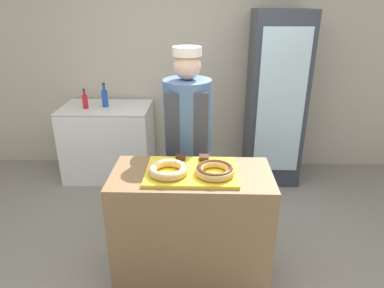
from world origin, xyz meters
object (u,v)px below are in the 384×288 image
brownie_back_left (181,157)px  chest_freezer (109,141)px  donut_light_glaze (168,169)px  brownie_back_right (204,158)px  bottle_blue (105,98)px  baker_person (188,142)px  beverage_fridge (275,100)px  donut_chocolate_glaze (215,170)px  bottle_red (85,101)px  serving_tray (192,172)px

brownie_back_left → chest_freezer: bearing=122.2°
donut_light_glaze → chest_freezer: donut_light_glaze is taller
brownie_back_right → bottle_blue: size_ratio=0.25×
baker_person → beverage_fridge: (0.97, 1.08, 0.09)m
donut_chocolate_glaze → brownie_back_right: donut_chocolate_glaze is taller
brownie_back_left → bottle_red: size_ratio=0.31×
donut_light_glaze → brownie_back_right: donut_light_glaze is taller
brownie_back_left → bottle_red: 1.90m
serving_tray → bottle_blue: (-1.07, 1.73, 0.06)m
brownie_back_left → beverage_fridge: bearing=57.1°
donut_chocolate_glaze → bottle_blue: size_ratio=0.97×
donut_light_glaze → beverage_fridge: (1.08, 1.79, 0.00)m
beverage_fridge → donut_chocolate_glaze: bearing=-113.0°
serving_tray → beverage_fridge: bearing=62.0°
donut_light_glaze → donut_chocolate_glaze: same height
serving_tray → donut_chocolate_glaze: size_ratio=2.34×
donut_chocolate_glaze → brownie_back_right: 0.24m
brownie_back_left → bottle_blue: bearing=122.3°
donut_chocolate_glaze → baker_person: (-0.21, 0.71, -0.09)m
bottle_blue → donut_chocolate_glaze: bearing=-55.5°
donut_light_glaze → brownie_back_left: size_ratio=3.81×
serving_tray → brownie_back_right: 0.20m
serving_tray → donut_light_glaze: size_ratio=2.34×
donut_chocolate_glaze → bottle_red: bearing=130.1°
donut_light_glaze → bottle_blue: (-0.91, 1.79, 0.02)m
donut_chocolate_glaze → bottle_blue: (-1.23, 1.79, 0.02)m
serving_tray → beverage_fridge: beverage_fridge is taller
donut_chocolate_glaze → brownie_back_left: bearing=136.5°
serving_tray → baker_person: bearing=94.9°
chest_freezer → brownie_back_left: bearing=-57.8°
donut_chocolate_glaze → chest_freezer: donut_chocolate_glaze is taller
bottle_red → donut_light_glaze: bearing=-56.8°
brownie_back_right → beverage_fridge: size_ratio=0.04×
baker_person → brownie_back_right: bearing=-73.3°
baker_person → bottle_red: (-1.23, 1.00, 0.09)m
serving_tray → donut_light_glaze: (-0.16, -0.06, 0.05)m
donut_chocolate_glaze → bottle_blue: bearing=124.5°
brownie_back_right → beverage_fridge: (0.83, 1.56, 0.02)m
brownie_back_right → bottle_red: bearing=132.8°
donut_light_glaze → bottle_blue: 2.00m
beverage_fridge → bottle_blue: (-1.99, -0.00, 0.02)m
baker_person → bottle_blue: (-1.01, 1.08, 0.11)m
donut_light_glaze → bottle_red: (-1.12, 1.71, -0.00)m
donut_light_glaze → donut_chocolate_glaze: bearing=0.0°
beverage_fridge → bottle_red: (-2.20, -0.08, -0.00)m
brownie_back_left → brownie_back_right: bearing=0.0°
brownie_back_right → beverage_fridge: bearing=61.9°
baker_person → beverage_fridge: bearing=48.0°
brownie_back_left → baker_person: (0.03, 0.48, -0.07)m
brownie_back_right → bottle_red: (-1.37, 1.48, 0.02)m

